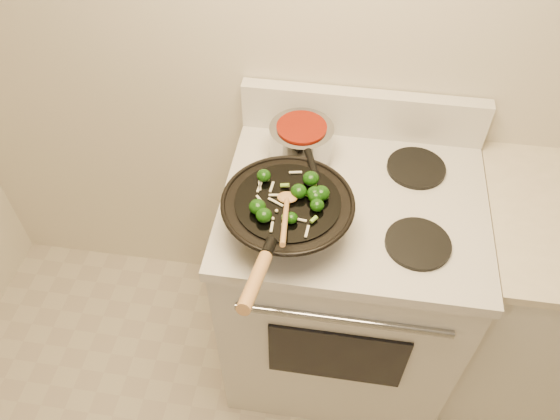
# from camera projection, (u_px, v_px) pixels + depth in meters

# --- Properties ---
(stove) EXTENTS (0.78, 0.67, 1.08)m
(stove) POSITION_uv_depth(u_px,v_px,m) (342.00, 283.00, 1.95)
(stove) COLOR silver
(stove) RESTS_ON ground
(wok) EXTENTS (0.36, 0.59, 0.23)m
(wok) POSITION_uv_depth(u_px,v_px,m) (287.00, 214.00, 1.47)
(wok) COLOR black
(wok) RESTS_ON stove
(stirfry) EXTENTS (0.21, 0.23, 0.04)m
(stirfry) POSITION_uv_depth(u_px,v_px,m) (296.00, 196.00, 1.42)
(stirfry) COLOR #0F3408
(stirfry) RESTS_ON wok
(wooden_spoon) EXTENTS (0.06, 0.24, 0.09)m
(wooden_spoon) POSITION_uv_depth(u_px,v_px,m) (286.00, 210.00, 1.37)
(wooden_spoon) COLOR #AB7843
(wooden_spoon) RESTS_ON wok
(saucepan) EXTENTS (0.20, 0.31, 0.11)m
(saucepan) POSITION_uv_depth(u_px,v_px,m) (301.00, 141.00, 1.67)
(saucepan) COLOR gray
(saucepan) RESTS_ON stove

